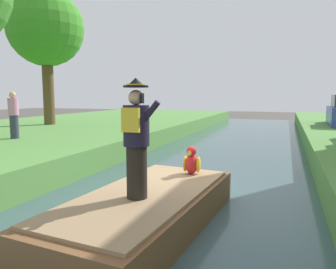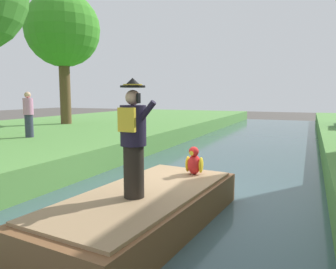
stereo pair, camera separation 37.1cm
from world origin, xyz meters
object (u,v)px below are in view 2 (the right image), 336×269
at_px(boat, 144,209).
at_px(parrot_plush, 194,162).
at_px(tree_tall, 63,31).
at_px(person_pirate, 133,139).
at_px(person_bystander, 29,114).

height_order(boat, parrot_plush, parrot_plush).
distance_m(boat, parrot_plush, 1.59).
bearing_deg(tree_tall, parrot_plush, -36.75).
bearing_deg(person_pirate, parrot_plush, 76.99).
relative_size(person_pirate, parrot_plush, 3.25).
height_order(tree_tall, person_bystander, tree_tall).
xyz_separation_m(boat, parrot_plush, (0.37, 1.45, 0.55)).
bearing_deg(person_bystander, parrot_plush, -18.48).
distance_m(tree_tall, person_bystander, 6.69).
relative_size(parrot_plush, person_bystander, 0.36).
bearing_deg(parrot_plush, boat, -104.32).
bearing_deg(person_bystander, person_pirate, -31.86).
height_order(boat, person_pirate, person_pirate).
bearing_deg(person_bystander, tree_tall, 118.11).
height_order(boat, person_bystander, person_bystander).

